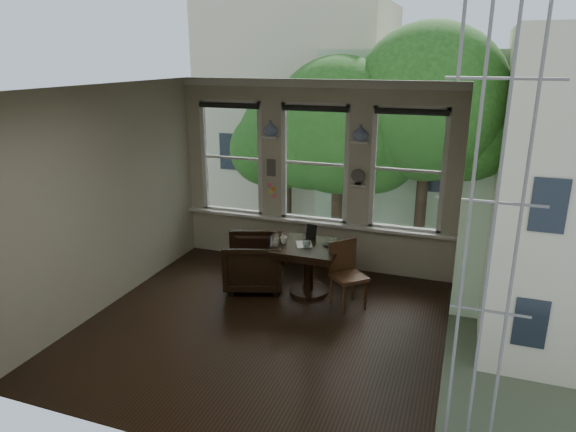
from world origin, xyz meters
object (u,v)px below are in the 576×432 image
at_px(table, 309,269).
at_px(laptop, 332,247).
at_px(armchair_left, 254,263).
at_px(mug, 284,240).
at_px(side_chair_right, 349,276).

relative_size(table, laptop, 3.05).
bearing_deg(armchair_left, table, 76.82).
bearing_deg(armchair_left, laptop, 76.19).
distance_m(armchair_left, mug, 0.62).
relative_size(table, mug, 8.43).
relative_size(table, side_chair_right, 0.98).
relative_size(laptop, mug, 2.76).
xyz_separation_m(armchair_left, laptop, (1.16, 0.09, 0.37)).
bearing_deg(mug, side_chair_right, -10.55).
relative_size(table, armchair_left, 1.04).
distance_m(side_chair_right, laptop, 0.50).
relative_size(armchair_left, laptop, 2.94).
height_order(armchair_left, side_chair_right, side_chair_right).
relative_size(side_chair_right, laptop, 3.12).
distance_m(table, laptop, 0.51).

